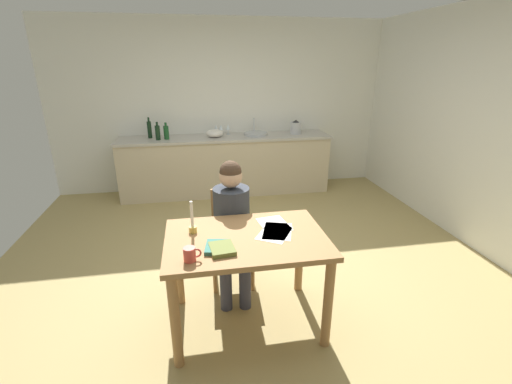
% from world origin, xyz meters
% --- Properties ---
extents(ground_plane, '(5.20, 5.20, 0.04)m').
position_xyz_m(ground_plane, '(0.00, 0.00, -0.02)').
color(ground_plane, tan).
extents(wall_back, '(5.20, 0.12, 2.60)m').
position_xyz_m(wall_back, '(0.00, 2.60, 1.30)').
color(wall_back, silver).
rests_on(wall_back, ground).
extents(wall_right, '(0.12, 5.20, 2.60)m').
position_xyz_m(wall_right, '(2.60, 0.00, 1.30)').
color(wall_right, silver).
rests_on(wall_right, ground).
extents(kitchen_counter, '(3.22, 0.64, 0.90)m').
position_xyz_m(kitchen_counter, '(0.00, 2.24, 0.45)').
color(kitchen_counter, beige).
rests_on(kitchen_counter, ground).
extents(dining_table, '(1.18, 0.81, 0.77)m').
position_xyz_m(dining_table, '(-0.14, -0.81, 0.64)').
color(dining_table, '#9E7042').
rests_on(dining_table, ground).
extents(chair_at_table, '(0.42, 0.42, 0.87)m').
position_xyz_m(chair_at_table, '(-0.18, -0.16, 0.49)').
color(chair_at_table, '#9E7042').
rests_on(chair_at_table, ground).
extents(person_seated, '(0.34, 0.60, 1.19)m').
position_xyz_m(person_seated, '(-0.19, -0.31, 0.68)').
color(person_seated, '#333842').
rests_on(person_seated, ground).
extents(coffee_mug, '(0.12, 0.08, 0.09)m').
position_xyz_m(coffee_mug, '(-0.55, -1.07, 0.82)').
color(coffee_mug, '#D84C3F').
rests_on(coffee_mug, dining_table).
extents(candlestick, '(0.06, 0.06, 0.25)m').
position_xyz_m(candlestick, '(-0.53, -0.67, 0.84)').
color(candlestick, gold).
rests_on(candlestick, dining_table).
extents(book_magazine, '(0.20, 0.22, 0.03)m').
position_xyz_m(book_magazine, '(-0.36, -0.95, 0.78)').
color(book_magazine, '#316E60').
rests_on(book_magazine, dining_table).
extents(book_cookery, '(0.18, 0.21, 0.03)m').
position_xyz_m(book_cookery, '(-0.34, -0.98, 0.79)').
color(book_cookery, olive).
rests_on(book_cookery, dining_table).
extents(paper_letter, '(0.29, 0.35, 0.00)m').
position_xyz_m(paper_letter, '(0.10, -0.76, 0.77)').
color(paper_letter, white).
rests_on(paper_letter, dining_table).
extents(paper_bill, '(0.33, 0.36, 0.00)m').
position_xyz_m(paper_bill, '(0.07, -0.79, 0.77)').
color(paper_bill, white).
rests_on(paper_bill, dining_table).
extents(paper_envelope, '(0.25, 0.32, 0.00)m').
position_xyz_m(paper_envelope, '(0.10, -0.64, 0.77)').
color(paper_envelope, white).
rests_on(paper_envelope, dining_table).
extents(sink_unit, '(0.36, 0.36, 0.24)m').
position_xyz_m(sink_unit, '(0.48, 2.24, 0.92)').
color(sink_unit, '#B2B7BC').
rests_on(sink_unit, kitchen_counter).
extents(bottle_oil, '(0.06, 0.06, 0.30)m').
position_xyz_m(bottle_oil, '(-1.11, 2.32, 1.03)').
color(bottle_oil, black).
rests_on(bottle_oil, kitchen_counter).
extents(bottle_vinegar, '(0.07, 0.07, 0.26)m').
position_xyz_m(bottle_vinegar, '(-0.98, 2.15, 1.01)').
color(bottle_vinegar, black).
rests_on(bottle_vinegar, kitchen_counter).
extents(bottle_wine_red, '(0.07, 0.07, 0.24)m').
position_xyz_m(bottle_wine_red, '(-0.86, 2.18, 1.00)').
color(bottle_wine_red, '#194C23').
rests_on(bottle_wine_red, kitchen_counter).
extents(mixing_bowl, '(0.26, 0.26, 0.12)m').
position_xyz_m(mixing_bowl, '(-0.16, 2.21, 0.96)').
color(mixing_bowl, white).
rests_on(mixing_bowl, kitchen_counter).
extents(stovetop_kettle, '(0.18, 0.18, 0.22)m').
position_xyz_m(stovetop_kettle, '(1.11, 2.24, 1.00)').
color(stovetop_kettle, '#B7BABF').
rests_on(stovetop_kettle, kitchen_counter).
extents(wine_glass_near_sink, '(0.07, 0.07, 0.15)m').
position_xyz_m(wine_glass_near_sink, '(0.06, 2.39, 1.01)').
color(wine_glass_near_sink, silver).
rests_on(wine_glass_near_sink, kitchen_counter).
extents(wine_glass_by_kettle, '(0.07, 0.07, 0.15)m').
position_xyz_m(wine_glass_by_kettle, '(-0.05, 2.39, 1.01)').
color(wine_glass_by_kettle, silver).
rests_on(wine_glass_by_kettle, kitchen_counter).
extents(wine_glass_back_left, '(0.07, 0.07, 0.15)m').
position_xyz_m(wine_glass_back_left, '(-0.12, 2.39, 1.01)').
color(wine_glass_back_left, silver).
rests_on(wine_glass_back_left, kitchen_counter).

